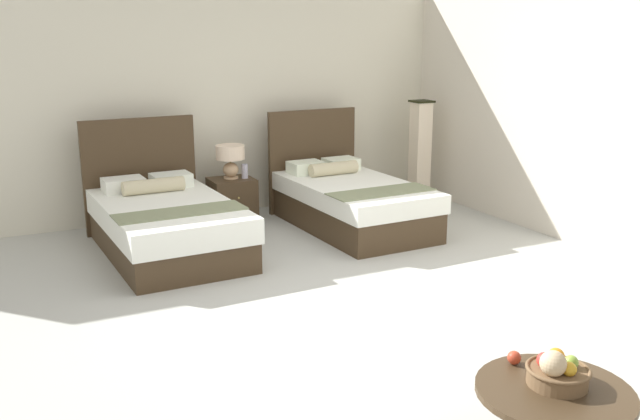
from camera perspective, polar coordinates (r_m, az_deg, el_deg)
ground_plane at (r=5.79m, az=3.05°, el=-7.71°), size 9.37×10.36×0.02m
wall_back at (r=8.51m, az=-8.14°, el=9.02°), size 9.37×0.12×2.77m
wall_side_right at (r=7.54m, az=21.32°, el=7.49°), size 0.12×5.96×2.77m
bed_near_window at (r=7.15m, az=-12.50°, el=-1.01°), size 1.30×2.08×1.26m
bed_near_corner at (r=7.89m, az=2.49°, el=0.78°), size 1.22×2.07×1.24m
nightstand at (r=8.17m, az=-7.19°, el=0.80°), size 0.50×0.46×0.51m
table_lamp at (r=8.08m, az=-7.36°, el=4.35°), size 0.33×0.33×0.39m
vase at (r=8.11m, az=-6.18°, el=3.19°), size 0.07×0.07×0.17m
coffee_table at (r=3.87m, az=18.55°, el=-15.12°), size 0.79×0.79×0.42m
fruit_bowl at (r=3.82m, az=18.83°, el=-12.40°), size 0.33×0.33×0.21m
loose_apple at (r=3.99m, az=15.61°, el=-11.56°), size 0.08×0.08×0.08m
floor_lamp_corner at (r=9.10m, az=8.18°, el=4.75°), size 0.25×0.25×1.31m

